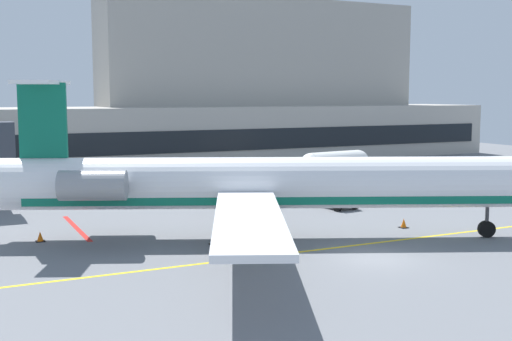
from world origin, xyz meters
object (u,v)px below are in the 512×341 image
at_px(fuel_tank, 335,162).
at_px(pushback_tractor, 334,196).
at_px(regional_jet, 270,184).
at_px(belt_loader, 428,185).

bearing_deg(fuel_tank, pushback_tractor, -122.86).
xyz_separation_m(regional_jet, fuel_tank, (17.62, 21.12, -1.65)).
bearing_deg(regional_jet, belt_loader, 23.13).
relative_size(pushback_tractor, fuel_tank, 0.39).
height_order(belt_loader, fuel_tank, fuel_tank).
relative_size(regional_jet, belt_loader, 9.45).
bearing_deg(belt_loader, fuel_tank, 87.62).
distance_m(pushback_tractor, fuel_tank, 17.01).
xyz_separation_m(regional_jet, belt_loader, (17.05, 7.28, -2.03)).
xyz_separation_m(belt_loader, fuel_tank, (0.57, 13.84, 0.38)).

